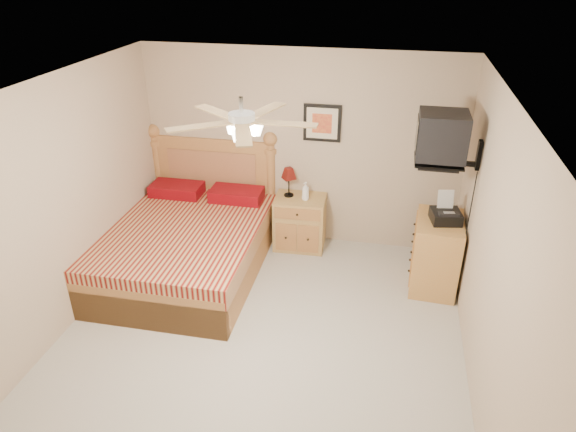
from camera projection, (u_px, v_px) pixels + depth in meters
The scene contains 16 objects.
floor at pixel (257, 346), 5.09m from camera, with size 4.50×4.50×0.00m, color #A7A197.
ceiling at pixel (248, 96), 3.93m from camera, with size 4.00×4.50×0.04m, color white.
wall_back at pixel (300, 150), 6.46m from camera, with size 4.00×0.04×2.50m, color tan.
wall_left at pixel (50, 215), 4.87m from camera, with size 0.04×4.50×2.50m, color tan.
wall_right at pixel (492, 262), 4.15m from camera, with size 0.04×4.50×2.50m, color tan.
bed at pixel (182, 218), 5.94m from camera, with size 1.72×2.26×1.46m, color #A16F3C, non-canonical shape.
nightstand at pixel (300, 222), 6.66m from camera, with size 0.64×0.48×0.69m, color #A2793D.
table_lamp at pixel (289, 182), 6.48m from camera, with size 0.21×0.21×0.38m, color #5C110D, non-canonical shape.
lotion_bottle at pixel (305, 191), 6.40m from camera, with size 0.09×0.09×0.23m, color white.
framed_picture at pixel (322, 123), 6.22m from camera, with size 0.46×0.04×0.46m, color black.
dresser at pixel (436, 253), 5.83m from camera, with size 0.50×0.72×0.85m, color #BF7C3A.
fax_machine at pixel (447, 208), 5.53m from camera, with size 0.31×0.33×0.33m, color black, non-canonical shape.
magazine_lower at pixel (438, 208), 5.87m from camera, with size 0.19×0.25×0.02m, color #BDB097.
magazine_upper at pixel (437, 206), 5.86m from camera, with size 0.19×0.26×0.02m, color gray.
wall_tv at pixel (457, 140), 5.10m from camera, with size 0.56×0.46×0.58m, color black, non-canonical shape.
ceiling_fan at pixel (242, 121), 3.82m from camera, with size 1.14×1.14×0.28m, color white, non-canonical shape.
Camera 1 is at (1.10, -3.77, 3.50)m, focal length 32.00 mm.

